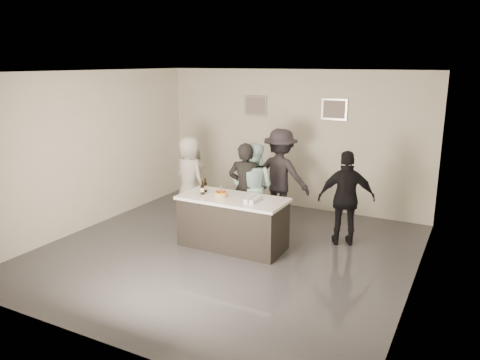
{
  "coord_description": "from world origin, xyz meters",
  "views": [
    {
      "loc": [
        3.66,
        -6.5,
        3.16
      ],
      "look_at": [
        0.0,
        0.5,
        1.15
      ],
      "focal_mm": 35.0,
      "sensor_mm": 36.0,
      "label": 1
    }
  ],
  "objects": [
    {
      "name": "ceiling",
      "position": [
        0.0,
        0.0,
        3.0
      ],
      "size": [
        6.0,
        6.0,
        0.0
      ],
      "primitive_type": "plane",
      "rotation": [
        3.14,
        0.0,
        0.0
      ],
      "color": "white"
    },
    {
      "name": "wall_left",
      "position": [
        -3.0,
        0.0,
        1.5
      ],
      "size": [
        0.04,
        6.0,
        3.0
      ],
      "primitive_type": "cube",
      "color": "beige",
      "rests_on": "ground"
    },
    {
      "name": "person_main_blue",
      "position": [
        -0.06,
        1.14,
        0.85
      ],
      "size": [
        0.86,
        0.69,
        1.71
      ],
      "primitive_type": "imported",
      "rotation": [
        0.0,
        0.0,
        3.19
      ],
      "color": "#B3E9EA",
      "rests_on": "ground"
    },
    {
      "name": "bar_counter",
      "position": [
        -0.01,
        0.24,
        0.45
      ],
      "size": [
        1.86,
        0.86,
        0.9
      ],
      "primitive_type": "cube",
      "color": "white",
      "rests_on": "ground"
    },
    {
      "name": "picture_right",
      "position": [
        0.9,
        2.97,
        2.2
      ],
      "size": [
        0.54,
        0.04,
        0.44
      ],
      "primitive_type": "cube",
      "color": "#B2B2B7",
      "rests_on": "wall_back"
    },
    {
      "name": "wall_right",
      "position": [
        3.0,
        0.0,
        1.5
      ],
      "size": [
        0.04,
        6.0,
        3.0
      ],
      "primitive_type": "cube",
      "color": "beige",
      "rests_on": "ground"
    },
    {
      "name": "person_guest_left",
      "position": [
        -1.64,
        1.37,
        0.84
      ],
      "size": [
        0.95,
        0.78,
        1.67
      ],
      "primitive_type": "imported",
      "rotation": [
        0.0,
        0.0,
        2.79
      ],
      "color": "beige",
      "rests_on": "ground"
    },
    {
      "name": "beer_bottle_b",
      "position": [
        -0.57,
        0.16,
        1.03
      ],
      "size": [
        0.07,
        0.07,
        0.26
      ],
      "primitive_type": "cylinder",
      "color": "black",
      "rests_on": "bar_counter"
    },
    {
      "name": "person_guest_right",
      "position": [
        1.68,
        1.28,
        0.84
      ],
      "size": [
        1.07,
        0.76,
        1.68
      ],
      "primitive_type": "imported",
      "rotation": [
        0.0,
        0.0,
        3.55
      ],
      "color": "black",
      "rests_on": "ground"
    },
    {
      "name": "candles",
      "position": [
        -0.34,
        -0.06,
        0.9
      ],
      "size": [
        0.24,
        0.08,
        0.01
      ],
      "primitive_type": "cube",
      "color": "pink",
      "rests_on": "bar_counter"
    },
    {
      "name": "person_guest_back",
      "position": [
        0.16,
        1.94,
        0.94
      ],
      "size": [
        1.23,
        0.72,
        1.88
      ],
      "primitive_type": "imported",
      "rotation": [
        0.0,
        0.0,
        3.12
      ],
      "color": "#27242B",
      "rests_on": "ground"
    },
    {
      "name": "person_main_black",
      "position": [
        -0.13,
        0.96,
        0.87
      ],
      "size": [
        0.71,
        0.55,
        1.73
      ],
      "primitive_type": "imported",
      "rotation": [
        0.0,
        0.0,
        3.37
      ],
      "color": "black",
      "rests_on": "ground"
    },
    {
      "name": "wall_front",
      "position": [
        0.0,
        -3.0,
        1.5
      ],
      "size": [
        6.0,
        0.04,
        3.0
      ],
      "primitive_type": "cube",
      "color": "beige",
      "rests_on": "ground"
    },
    {
      "name": "wall_back",
      "position": [
        0.0,
        3.0,
        1.5
      ],
      "size": [
        6.0,
        0.04,
        3.0
      ],
      "primitive_type": "cube",
      "color": "beige",
      "rests_on": "ground"
    },
    {
      "name": "tumbler_cluster",
      "position": [
        0.41,
        0.2,
        0.94
      ],
      "size": [
        0.19,
        0.4,
        0.08
      ],
      "primitive_type": "cube",
      "color": "orange",
      "rests_on": "bar_counter"
    },
    {
      "name": "floor",
      "position": [
        0.0,
        0.0,
        0.0
      ],
      "size": [
        6.0,
        6.0,
        0.0
      ],
      "primitive_type": "plane",
      "color": "#3D3D42",
      "rests_on": "ground"
    },
    {
      "name": "picture_left",
      "position": [
        -0.9,
        2.97,
        2.2
      ],
      "size": [
        0.54,
        0.04,
        0.44
      ],
      "primitive_type": "cube",
      "color": "#B2B2B7",
      "rests_on": "wall_back"
    },
    {
      "name": "beer_bottle_a",
      "position": [
        -0.6,
        0.32,
        1.03
      ],
      "size": [
        0.07,
        0.07,
        0.26
      ],
      "primitive_type": "cylinder",
      "color": "black",
      "rests_on": "bar_counter"
    },
    {
      "name": "cake",
      "position": [
        -0.21,
        0.18,
        0.94
      ],
      "size": [
        0.23,
        0.23,
        0.07
      ],
      "primitive_type": "cylinder",
      "color": "gold",
      "rests_on": "bar_counter"
    }
  ]
}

